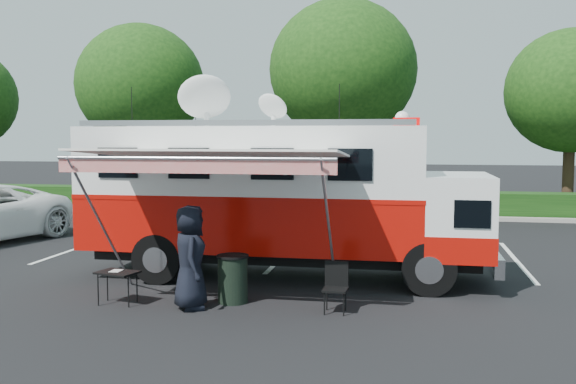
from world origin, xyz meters
name	(u,v)px	position (x,y,z in m)	size (l,w,h in m)	color
ground_plane	(284,277)	(0.00, 0.00, 0.00)	(120.00, 120.00, 0.00)	black
back_border	(370,92)	(1.14, 12.90, 5.00)	(60.00, 6.14, 8.87)	#9E998E
stall_lines	(287,253)	(-0.50, 3.00, 0.00)	(24.12, 5.50, 0.01)	silver
command_truck	(280,195)	(-0.08, 0.00, 1.86)	(9.07, 2.50, 4.36)	black
awning	(210,157)	(-0.89, -2.59, 2.80)	(4.95, 2.56, 2.99)	white
person	(191,308)	(-1.20, -2.89, 0.00)	(0.94, 0.61, 1.93)	black
folding_table	(117,274)	(-2.68, -2.83, 0.58)	(0.84, 0.69, 0.63)	black
folding_chair	(336,282)	(1.46, -2.59, 0.54)	(0.45, 0.47, 0.91)	black
trash_bin	(233,279)	(-0.55, -2.31, 0.46)	(0.62, 0.62, 0.92)	black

